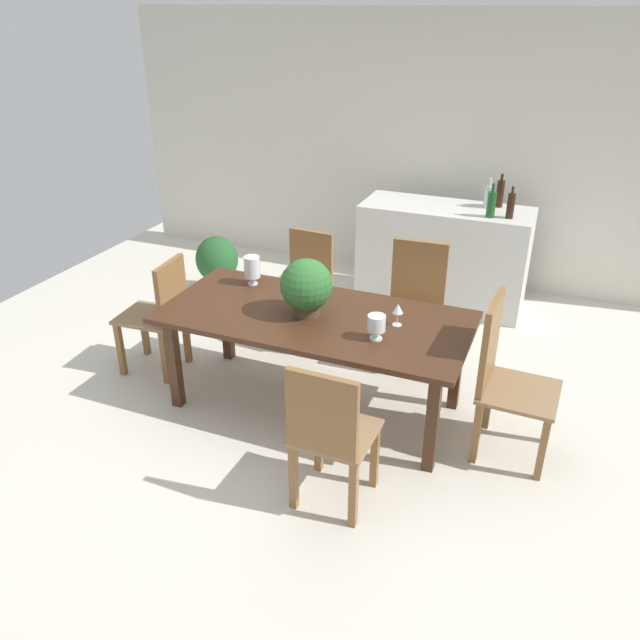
{
  "coord_description": "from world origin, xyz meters",
  "views": [
    {
      "loc": [
        1.49,
        -3.67,
        2.64
      ],
      "look_at": [
        0.02,
        -0.11,
        0.68
      ],
      "focal_mm": 35.36,
      "sensor_mm": 36.0,
      "label": 1
    }
  ],
  "objects_px": {
    "flower_centerpiece": "(306,286)",
    "wine_glass": "(398,310)",
    "wine_bottle_green": "(511,205)",
    "chair_far_right": "(415,297)",
    "chair_foot_end": "(503,372)",
    "wine_bottle_tall": "(488,196)",
    "crystal_vase_center_near": "(376,324)",
    "potted_plant_floor": "(217,263)",
    "wine_bottle_dark": "(491,204)",
    "crystal_vase_left": "(252,267)",
    "chair_head_end": "(161,311)",
    "chair_far_left": "(306,282)",
    "chair_near_right": "(329,432)",
    "wine_bottle_clear": "(500,193)",
    "dining_table": "(315,325)",
    "kitchen_counter": "(443,256)"
  },
  "relations": [
    {
      "from": "kitchen_counter",
      "to": "wine_bottle_clear",
      "type": "relative_size",
      "value": 5.15
    },
    {
      "from": "chair_head_end",
      "to": "wine_bottle_tall",
      "type": "distance_m",
      "value": 3.06
    },
    {
      "from": "crystal_vase_left",
      "to": "wine_glass",
      "type": "xyz_separation_m",
      "value": [
        1.19,
        -0.23,
        -0.02
      ]
    },
    {
      "from": "chair_far_left",
      "to": "wine_bottle_green",
      "type": "xyz_separation_m",
      "value": [
        1.46,
        1.06,
        0.54
      ]
    },
    {
      "from": "crystal_vase_center_near",
      "to": "wine_bottle_dark",
      "type": "bearing_deg",
      "value": 80.63
    },
    {
      "from": "flower_centerpiece",
      "to": "wine_glass",
      "type": "relative_size",
      "value": 2.58
    },
    {
      "from": "chair_near_right",
      "to": "chair_far_right",
      "type": "relative_size",
      "value": 0.96
    },
    {
      "from": "wine_bottle_clear",
      "to": "kitchen_counter",
      "type": "bearing_deg",
      "value": -157.02
    },
    {
      "from": "chair_near_right",
      "to": "potted_plant_floor",
      "type": "relative_size",
      "value": 1.62
    },
    {
      "from": "potted_plant_floor",
      "to": "flower_centerpiece",
      "type": "bearing_deg",
      "value": -42.47
    },
    {
      "from": "wine_bottle_tall",
      "to": "crystal_vase_center_near",
      "type": "bearing_deg",
      "value": -96.72
    },
    {
      "from": "chair_far_left",
      "to": "wine_bottle_dark",
      "type": "distance_m",
      "value": 1.74
    },
    {
      "from": "chair_head_end",
      "to": "wine_bottle_clear",
      "type": "xyz_separation_m",
      "value": [
        2.14,
        2.27,
        0.56
      ]
    },
    {
      "from": "crystal_vase_center_near",
      "to": "wine_bottle_dark",
      "type": "distance_m",
      "value": 2.15
    },
    {
      "from": "chair_foot_end",
      "to": "potted_plant_floor",
      "type": "relative_size",
      "value": 1.79
    },
    {
      "from": "wine_bottle_green",
      "to": "wine_bottle_tall",
      "type": "distance_m",
      "value": 0.33
    },
    {
      "from": "chair_head_end",
      "to": "wine_glass",
      "type": "distance_m",
      "value": 1.87
    },
    {
      "from": "chair_foot_end",
      "to": "chair_near_right",
      "type": "bearing_deg",
      "value": 141.24
    },
    {
      "from": "wine_bottle_dark",
      "to": "chair_near_right",
      "type": "bearing_deg",
      "value": -97.28
    },
    {
      "from": "dining_table",
      "to": "wine_glass",
      "type": "relative_size",
      "value": 13.64
    },
    {
      "from": "chair_far_left",
      "to": "crystal_vase_center_near",
      "type": "distance_m",
      "value": 1.48
    },
    {
      "from": "chair_far_right",
      "to": "potted_plant_floor",
      "type": "xyz_separation_m",
      "value": [
        -2.13,
        0.54,
        -0.24
      ]
    },
    {
      "from": "chair_near_right",
      "to": "wine_bottle_clear",
      "type": "relative_size",
      "value": 3.17
    },
    {
      "from": "chair_foot_end",
      "to": "wine_bottle_dark",
      "type": "distance_m",
      "value": 2.05
    },
    {
      "from": "flower_centerpiece",
      "to": "crystal_vase_center_near",
      "type": "xyz_separation_m",
      "value": [
        0.54,
        -0.15,
        -0.1
      ]
    },
    {
      "from": "crystal_vase_center_near",
      "to": "wine_bottle_clear",
      "type": "bearing_deg",
      "value": 81.37
    },
    {
      "from": "chair_far_left",
      "to": "wine_bottle_dark",
      "type": "xyz_separation_m",
      "value": [
        1.3,
        1.03,
        0.54
      ]
    },
    {
      "from": "crystal_vase_left",
      "to": "wine_bottle_tall",
      "type": "xyz_separation_m",
      "value": [
        1.4,
        1.92,
        0.19
      ]
    },
    {
      "from": "wine_bottle_tall",
      "to": "potted_plant_floor",
      "type": "height_order",
      "value": "wine_bottle_tall"
    },
    {
      "from": "wine_bottle_green",
      "to": "wine_bottle_tall",
      "type": "height_order",
      "value": "wine_bottle_green"
    },
    {
      "from": "chair_far_left",
      "to": "potted_plant_floor",
      "type": "height_order",
      "value": "chair_far_left"
    },
    {
      "from": "wine_glass",
      "to": "wine_bottle_clear",
      "type": "distance_m",
      "value": 2.25
    },
    {
      "from": "wine_bottle_tall",
      "to": "chair_near_right",
      "type": "bearing_deg",
      "value": -95.43
    },
    {
      "from": "chair_far_left",
      "to": "flower_centerpiece",
      "type": "distance_m",
      "value": 1.1
    },
    {
      "from": "chair_foot_end",
      "to": "dining_table",
      "type": "bearing_deg",
      "value": 92.26
    },
    {
      "from": "chair_far_left",
      "to": "wine_bottle_green",
      "type": "bearing_deg",
      "value": 39.49
    },
    {
      "from": "wine_bottle_green",
      "to": "chair_far_right",
      "type": "bearing_deg",
      "value": -116.57
    },
    {
      "from": "wine_glass",
      "to": "wine_bottle_dark",
      "type": "bearing_deg",
      "value": 81.53
    },
    {
      "from": "dining_table",
      "to": "crystal_vase_center_near",
      "type": "relative_size",
      "value": 12.69
    },
    {
      "from": "wine_bottle_tall",
      "to": "chair_head_end",
      "type": "bearing_deg",
      "value": -132.86
    },
    {
      "from": "wine_glass",
      "to": "chair_foot_end",
      "type": "bearing_deg",
      "value": -5.05
    },
    {
      "from": "chair_near_right",
      "to": "crystal_vase_left",
      "type": "height_order",
      "value": "crystal_vase_left"
    },
    {
      "from": "chair_foot_end",
      "to": "wine_bottle_dark",
      "type": "bearing_deg",
      "value": 14.63
    },
    {
      "from": "wine_bottle_green",
      "to": "wine_bottle_tall",
      "type": "xyz_separation_m",
      "value": [
        -0.23,
        0.24,
        -0.01
      ]
    },
    {
      "from": "chair_far_right",
      "to": "potted_plant_floor",
      "type": "height_order",
      "value": "chair_far_right"
    },
    {
      "from": "wine_glass",
      "to": "wine_bottle_clear",
      "type": "xyz_separation_m",
      "value": [
        0.3,
        2.21,
        0.23
      ]
    },
    {
      "from": "wine_glass",
      "to": "chair_head_end",
      "type": "bearing_deg",
      "value": -178.14
    },
    {
      "from": "dining_table",
      "to": "wine_bottle_green",
      "type": "xyz_separation_m",
      "value": [
        0.99,
        1.97,
        0.41
      ]
    },
    {
      "from": "wine_bottle_green",
      "to": "wine_bottle_dark",
      "type": "distance_m",
      "value": 0.16
    },
    {
      "from": "chair_head_end",
      "to": "wine_bottle_tall",
      "type": "xyz_separation_m",
      "value": [
        2.05,
        2.21,
        0.54
      ]
    }
  ]
}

